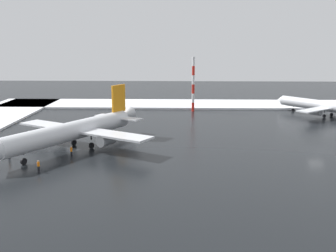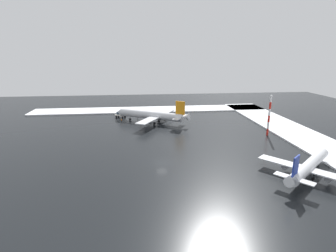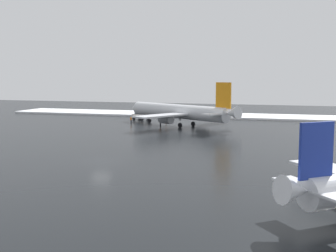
{
  "view_description": "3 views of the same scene",
  "coord_description": "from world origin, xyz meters",
  "px_view_note": "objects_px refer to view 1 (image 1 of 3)",
  "views": [
    {
      "loc": [
        23.09,
        69.37,
        18.45
      ],
      "look_at": [
        25.17,
        -0.64,
        3.98
      ],
      "focal_mm": 45.0,
      "sensor_mm": 36.0,
      "label": 1
    },
    {
      "loc": [
        -63.48,
        5.26,
        27.58
      ],
      "look_at": [
        22.25,
        -4.2,
        3.73
      ],
      "focal_mm": 28.0,
      "sensor_mm": 36.0,
      "label": 2
    },
    {
      "loc": [
        -49.53,
        -24.06,
        11.06
      ],
      "look_at": [
        19.92,
        -3.22,
        2.54
      ],
      "focal_mm": 45.0,
      "sensor_mm": 36.0,
      "label": 3
    }
  ],
  "objects_px": {
    "ground_crew_by_nose_gear": "(38,165)",
    "airplane_far_rear": "(323,106)",
    "airplane_parked_portside": "(74,131)",
    "antenna_mast": "(193,84)",
    "ground_crew_beside_wing": "(71,151)",
    "ground_crew_near_tug": "(9,153)"
  },
  "relations": [
    {
      "from": "ground_crew_by_nose_gear",
      "to": "airplane_far_rear",
      "type": "bearing_deg",
      "value": 133.99
    },
    {
      "from": "airplane_parked_portside",
      "to": "antenna_mast",
      "type": "bearing_deg",
      "value": -178.37
    },
    {
      "from": "airplane_parked_portside",
      "to": "antenna_mast",
      "type": "xyz_separation_m",
      "value": [
        -21.34,
        -39.19,
        3.78
      ]
    },
    {
      "from": "ground_crew_beside_wing",
      "to": "antenna_mast",
      "type": "bearing_deg",
      "value": -77.38
    },
    {
      "from": "airplane_far_rear",
      "to": "ground_crew_by_nose_gear",
      "type": "bearing_deg",
      "value": 90.21
    },
    {
      "from": "ground_crew_near_tug",
      "to": "ground_crew_beside_wing",
      "type": "distance_m",
      "value": 9.6
    },
    {
      "from": "airplane_far_rear",
      "to": "ground_crew_beside_wing",
      "type": "height_order",
      "value": "airplane_far_rear"
    },
    {
      "from": "airplane_parked_portside",
      "to": "airplane_far_rear",
      "type": "bearing_deg",
      "value": 152.53
    },
    {
      "from": "airplane_parked_portside",
      "to": "ground_crew_near_tug",
      "type": "height_order",
      "value": "airplane_parked_portside"
    },
    {
      "from": "ground_crew_beside_wing",
      "to": "airplane_far_rear",
      "type": "bearing_deg",
      "value": -106.01
    },
    {
      "from": "airplane_parked_portside",
      "to": "ground_crew_beside_wing",
      "type": "distance_m",
      "value": 5.1
    },
    {
      "from": "airplane_parked_portside",
      "to": "ground_crew_by_nose_gear",
      "type": "bearing_deg",
      "value": 21.43
    },
    {
      "from": "ground_crew_by_nose_gear",
      "to": "ground_crew_beside_wing",
      "type": "bearing_deg",
      "value": 166.28
    },
    {
      "from": "ground_crew_near_tug",
      "to": "ground_crew_beside_wing",
      "type": "bearing_deg",
      "value": -64.01
    },
    {
      "from": "ground_crew_near_tug",
      "to": "antenna_mast",
      "type": "height_order",
      "value": "antenna_mast"
    },
    {
      "from": "airplane_far_rear",
      "to": "ground_crew_by_nose_gear",
      "type": "height_order",
      "value": "airplane_far_rear"
    },
    {
      "from": "airplane_parked_portside",
      "to": "ground_crew_near_tug",
      "type": "bearing_deg",
      "value": -25.46
    },
    {
      "from": "ground_crew_by_nose_gear",
      "to": "ground_crew_beside_wing",
      "type": "distance_m",
      "value": 8.54
    },
    {
      "from": "airplane_far_rear",
      "to": "antenna_mast",
      "type": "height_order",
      "value": "antenna_mast"
    },
    {
      "from": "ground_crew_near_tug",
      "to": "ground_crew_beside_wing",
      "type": "height_order",
      "value": "same"
    },
    {
      "from": "airplane_far_rear",
      "to": "ground_crew_near_tug",
      "type": "distance_m",
      "value": 73.22
    },
    {
      "from": "ground_crew_beside_wing",
      "to": "antenna_mast",
      "type": "relative_size",
      "value": 0.12
    }
  ]
}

